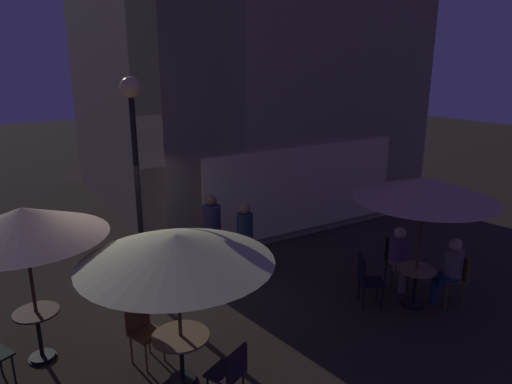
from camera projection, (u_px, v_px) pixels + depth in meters
The scene contains 18 objects.
ground_plane at pixel (139, 312), 8.18m from camera, with size 60.00×60.00×0.00m, color #30281E.
cafe_building at pixel (210, 43), 12.07m from camera, with size 7.97×8.72×9.48m.
street_lamp_near_corner at pixel (134, 139), 8.00m from camera, with size 0.36×0.36×4.03m.
cafe_table_0 at pixel (181, 347), 6.25m from camera, with size 0.78×0.78×0.73m.
cafe_table_1 at pixel (38, 327), 6.74m from camera, with size 0.64×0.64×0.79m.
cafe_table_2 at pixel (416, 279), 8.27m from camera, with size 0.69×0.69×0.72m.
patio_umbrella_0 at pixel (176, 249), 5.86m from camera, with size 2.53×2.53×2.17m.
patio_umbrella_1 at pixel (23, 223), 6.31m from camera, with size 2.24×2.24×2.37m.
patio_umbrella_2 at pixel (425, 189), 7.81m from camera, with size 2.41×2.41×2.40m.
cafe_chair_0 at pixel (142, 325), 6.72m from camera, with size 0.53×0.53×0.94m.
cafe_chair_1 at pixel (231, 370), 5.83m from camera, with size 0.54×0.54×0.84m.
cafe_chair_3 at pixel (366, 277), 8.24m from camera, with size 0.58×0.58×0.95m.
cafe_chair_4 at pixel (457, 274), 8.35m from camera, with size 0.54×0.54×0.94m.
cafe_chair_5 at pixel (396, 257), 9.10m from camera, with size 0.53×0.53×0.94m.
patron_seated_0 at pixel (450, 267), 8.29m from camera, with size 0.53×0.46×1.26m.
patron_seated_1 at pixel (399, 253), 8.93m from camera, with size 0.49×0.55×1.21m.
patron_standing_2 at pixel (212, 238), 9.18m from camera, with size 0.35×0.35×1.77m.
patron_standing_3 at pixel (245, 242), 9.11m from camera, with size 0.32×0.32×1.64m.
Camera 1 is at (-2.10, -7.29, 4.27)m, focal length 32.46 mm.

